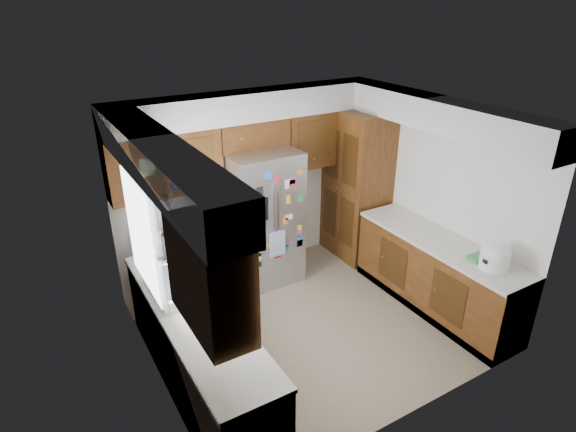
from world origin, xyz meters
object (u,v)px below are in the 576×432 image
at_px(fridge, 262,218).
at_px(paper_towel, 495,255).
at_px(pantry, 356,185).
at_px(rice_cooker, 495,256).

height_order(fridge, paper_towel, fridge).
bearing_deg(pantry, fridge, 177.95).
xyz_separation_m(pantry, paper_towel, (0.02, -2.32, -0.02)).
height_order(pantry, paper_towel, pantry).
height_order(pantry, rice_cooker, pantry).
relative_size(rice_cooker, paper_towel, 1.21).
relative_size(pantry, fridge, 1.19).
bearing_deg(fridge, pantry, -2.05).
distance_m(pantry, rice_cooker, 2.34).
xyz_separation_m(fridge, rice_cooker, (1.50, -2.39, 0.16)).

